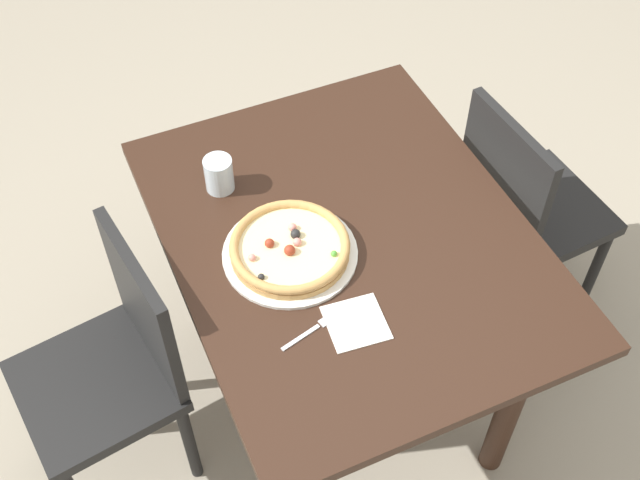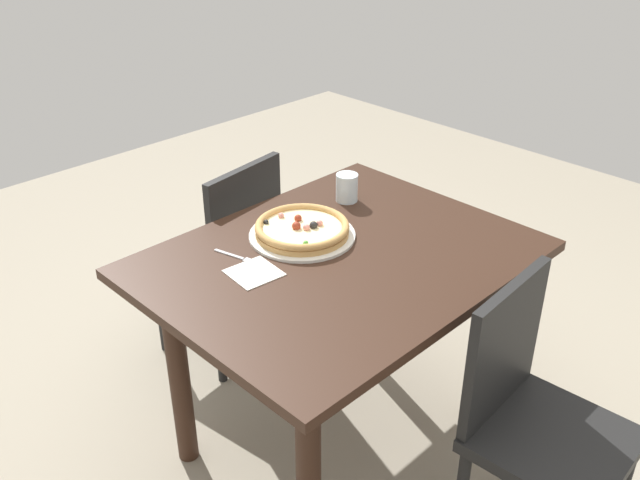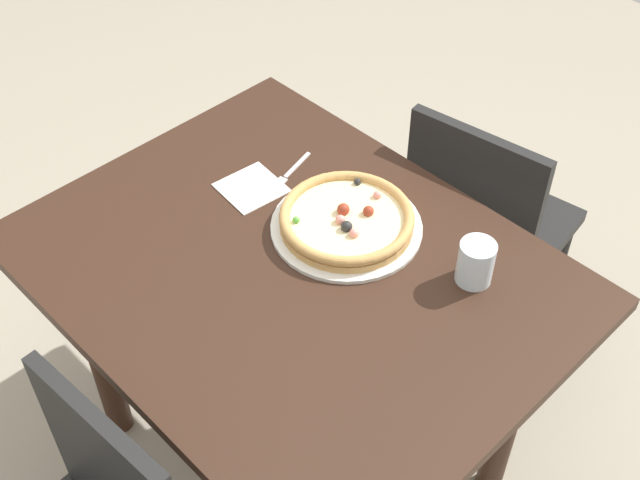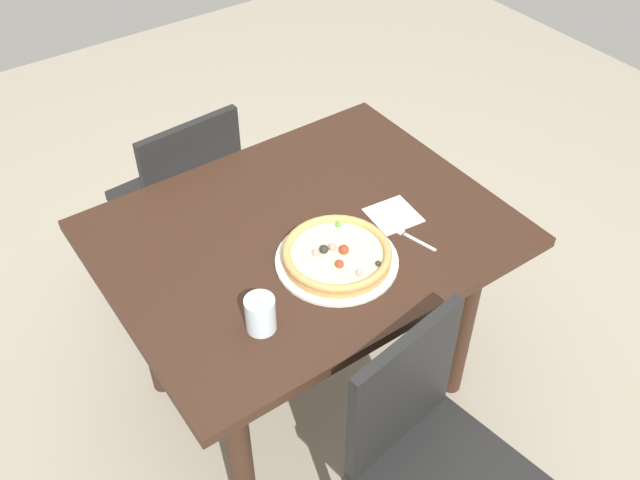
# 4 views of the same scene
# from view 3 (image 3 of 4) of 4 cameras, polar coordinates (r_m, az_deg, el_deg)

# --- Properties ---
(ground_plane) EXTENTS (6.00, 6.00, 0.00)m
(ground_plane) POSITION_cam_3_polar(r_m,az_deg,el_deg) (2.42, -1.44, -14.46)
(ground_plane) COLOR #9E937F
(dining_table) EXTENTS (1.17, 0.91, 0.77)m
(dining_table) POSITION_cam_3_polar(r_m,az_deg,el_deg) (1.90, -1.79, -4.43)
(dining_table) COLOR #331E14
(dining_table) RESTS_ON ground
(chair_near) EXTENTS (0.45, 0.45, 0.88)m
(chair_near) POSITION_cam_3_polar(r_m,az_deg,el_deg) (2.36, 11.23, 0.95)
(chair_near) COLOR black
(chair_near) RESTS_ON ground
(plate) EXTENTS (0.35, 0.35, 0.01)m
(plate) POSITION_cam_3_polar(r_m,az_deg,el_deg) (1.89, 1.80, 0.94)
(plate) COLOR silver
(plate) RESTS_ON dining_table
(pizza) EXTENTS (0.31, 0.31, 0.05)m
(pizza) POSITION_cam_3_polar(r_m,az_deg,el_deg) (1.87, 1.82, 1.50)
(pizza) COLOR tan
(pizza) RESTS_ON plate
(fork) EXTENTS (0.06, 0.16, 0.00)m
(fork) POSITION_cam_3_polar(r_m,az_deg,el_deg) (2.03, -2.23, 4.57)
(fork) COLOR silver
(fork) RESTS_ON dining_table
(drinking_glass) EXTENTS (0.08, 0.08, 0.10)m
(drinking_glass) POSITION_cam_3_polar(r_m,az_deg,el_deg) (1.77, 10.72, -1.54)
(drinking_glass) COLOR silver
(drinking_glass) RESTS_ON dining_table
(napkin) EXTENTS (0.15, 0.15, 0.00)m
(napkin) POSITION_cam_3_polar(r_m,az_deg,el_deg) (2.00, -4.76, 3.62)
(napkin) COLOR white
(napkin) RESTS_ON dining_table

